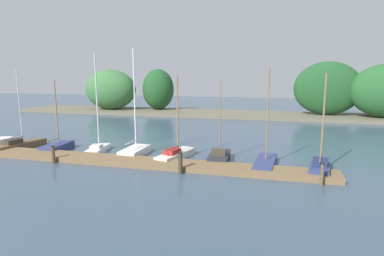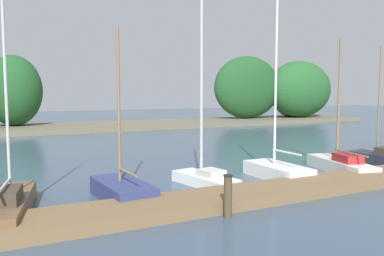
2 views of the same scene
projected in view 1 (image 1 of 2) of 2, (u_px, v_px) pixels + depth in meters
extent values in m
cube|color=brown|center=(120.00, 161.00, 20.64)|extent=(26.99, 1.80, 0.35)
cube|color=#66604C|center=(206.00, 113.00, 46.09)|extent=(59.27, 8.00, 0.40)
ellipsoid|color=#1E4C23|center=(158.00, 89.00, 49.26)|extent=(4.90, 4.96, 6.29)
ellipsoid|color=#2D6633|center=(382.00, 92.00, 41.00)|extent=(4.21, 4.67, 6.41)
ellipsoid|color=#386B38|center=(111.00, 90.00, 49.43)|extent=(8.26, 5.67, 6.20)
ellipsoid|color=#1E4C23|center=(327.00, 88.00, 42.05)|extent=(8.71, 3.70, 7.14)
cube|color=white|center=(6.00, 140.00, 27.12)|extent=(0.81, 1.13, 0.40)
cube|color=brown|center=(20.00, 146.00, 24.51)|extent=(1.72, 4.11, 0.54)
cube|color=brown|center=(40.00, 142.00, 26.11)|extent=(0.71, 1.08, 0.46)
cube|color=#3D3328|center=(13.00, 141.00, 23.99)|extent=(0.94, 1.32, 0.35)
cylinder|color=#B7B7BC|center=(19.00, 106.00, 24.26)|extent=(0.08, 0.08, 5.62)
cylinder|color=#B7B7BC|center=(12.00, 138.00, 23.89)|extent=(0.44, 1.90, 0.07)
cube|color=navy|center=(57.00, 147.00, 23.95)|extent=(1.44, 2.90, 0.57)
cube|color=navy|center=(67.00, 144.00, 25.18)|extent=(0.73, 0.75, 0.49)
cylinder|color=#7F6647|center=(56.00, 112.00, 23.71)|extent=(0.10, 0.10, 4.76)
cylinder|color=#7F6647|center=(53.00, 140.00, 23.43)|extent=(0.18, 1.41, 0.08)
cube|color=white|center=(98.00, 149.00, 23.63)|extent=(1.48, 2.94, 0.39)
cube|color=white|center=(104.00, 146.00, 24.87)|extent=(0.66, 0.79, 0.33)
cube|color=beige|center=(96.00, 146.00, 23.23)|extent=(0.88, 0.96, 0.25)
cylinder|color=#B7B7BC|center=(97.00, 101.00, 23.23)|extent=(0.10, 0.10, 6.87)
cube|color=white|center=(135.00, 152.00, 22.59)|extent=(1.32, 2.93, 0.54)
cube|color=white|center=(142.00, 148.00, 23.84)|extent=(0.72, 0.74, 0.46)
cylinder|color=silver|center=(135.00, 99.00, 22.17)|extent=(0.10, 0.10, 6.99)
cylinder|color=silver|center=(131.00, 142.00, 21.97)|extent=(0.08, 1.60, 0.07)
cube|color=silver|center=(176.00, 156.00, 21.56)|extent=(1.90, 3.91, 0.51)
cube|color=silver|center=(188.00, 151.00, 23.03)|extent=(0.77, 1.05, 0.43)
cube|color=maroon|center=(172.00, 151.00, 21.08)|extent=(1.02, 1.28, 0.33)
cylinder|color=#7F6647|center=(178.00, 115.00, 21.34)|extent=(0.11, 0.11, 5.13)
cylinder|color=#7F6647|center=(170.00, 148.00, 20.88)|extent=(0.57, 2.05, 0.06)
cube|color=#232833|center=(219.00, 157.00, 21.12)|extent=(1.45, 3.02, 0.52)
cube|color=#232833|center=(221.00, 153.00, 22.40)|extent=(0.74, 0.78, 0.44)
cube|color=#3D3328|center=(219.00, 152.00, 20.69)|extent=(1.00, 0.94, 0.34)
cylinder|color=#7F6647|center=(220.00, 116.00, 20.88)|extent=(0.08, 0.08, 4.99)
cube|color=navy|center=(265.00, 164.00, 19.79)|extent=(1.45, 4.08, 0.42)
cube|color=navy|center=(268.00, 157.00, 21.47)|extent=(0.70, 1.05, 0.36)
cylinder|color=#7F6647|center=(268.00, 114.00, 19.55)|extent=(0.09, 0.09, 5.87)
cube|color=navy|center=(320.00, 168.00, 18.58)|extent=(1.62, 3.58, 0.57)
cube|color=navy|center=(321.00, 162.00, 19.99)|extent=(0.72, 0.95, 0.48)
cube|color=#1E2847|center=(320.00, 162.00, 18.12)|extent=(0.96, 1.15, 0.37)
cylinder|color=#7F6647|center=(323.00, 119.00, 18.33)|extent=(0.11, 0.11, 5.28)
cylinder|color=#7F6647|center=(320.00, 158.00, 18.07)|extent=(0.32, 1.54, 0.07)
cylinder|color=#4C3D28|center=(53.00, 155.00, 20.58)|extent=(0.22, 0.22, 1.12)
cylinder|color=black|center=(53.00, 146.00, 20.48)|extent=(0.25, 0.25, 0.04)
cylinder|color=#3D3323|center=(180.00, 164.00, 18.32)|extent=(0.25, 0.25, 1.25)
cylinder|color=black|center=(180.00, 153.00, 18.21)|extent=(0.28, 0.28, 0.04)
cylinder|color=brown|center=(322.00, 175.00, 16.36)|extent=(0.18, 0.18, 1.17)
cylinder|color=black|center=(323.00, 164.00, 16.26)|extent=(0.20, 0.20, 0.04)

